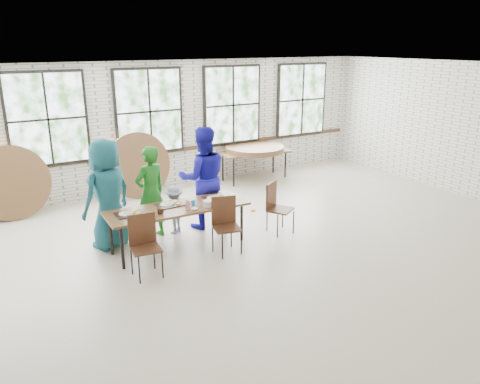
% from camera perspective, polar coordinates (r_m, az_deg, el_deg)
% --- Properties ---
extents(room, '(12.00, 12.00, 12.00)m').
position_cam_1_polar(room, '(11.05, -10.98, 9.38)').
color(room, '#B9A893').
rests_on(room, ground).
extents(dining_table, '(2.42, 0.88, 0.74)m').
position_cam_1_polar(dining_table, '(7.97, -7.59, -2.16)').
color(dining_table, brown).
rests_on(dining_table, ground).
extents(chair_near_left, '(0.46, 0.45, 0.95)m').
position_cam_1_polar(chair_near_left, '(7.20, -11.62, -5.73)').
color(chair_near_left, '#442716').
rests_on(chair_near_left, ground).
extents(chair_near_right, '(0.51, 0.49, 0.95)m').
position_cam_1_polar(chair_near_right, '(7.82, -1.81, -3.43)').
color(chair_near_right, '#442716').
rests_on(chair_near_right, ground).
extents(chair_spare, '(0.57, 0.57, 0.95)m').
position_cam_1_polar(chair_spare, '(8.63, 4.39, -1.39)').
color(chair_spare, '#442716').
rests_on(chair_spare, ground).
extents(adult_teal, '(1.09, 0.93, 1.90)m').
position_cam_1_polar(adult_teal, '(8.17, -15.83, -0.26)').
color(adult_teal, navy).
rests_on(adult_teal, ground).
extents(adult_green, '(0.71, 0.57, 1.70)m').
position_cam_1_polar(adult_green, '(8.42, -10.84, -0.09)').
color(adult_green, '#1A621B').
rests_on(adult_green, ground).
extents(toddler, '(0.66, 0.52, 0.90)m').
position_cam_1_polar(toddler, '(8.69, -8.01, -2.15)').
color(toddler, '#151D42').
rests_on(toddler, ground).
extents(adult_blue, '(1.11, 0.96, 1.94)m').
position_cam_1_polar(adult_blue, '(8.77, -4.51, 1.72)').
color(adult_blue, '#1917A3').
rests_on(adult_blue, ground).
extents(storage_table, '(1.86, 0.91, 0.74)m').
position_cam_1_polar(storage_table, '(11.96, 1.79, 4.75)').
color(storage_table, brown).
rests_on(storage_table, ground).
extents(tabletop_clutter, '(2.03, 0.66, 0.11)m').
position_cam_1_polar(tabletop_clutter, '(7.95, -6.84, -1.60)').
color(tabletop_clutter, black).
rests_on(tabletop_clutter, dining_table).
extents(round_tops_stacked, '(1.50, 1.50, 0.13)m').
position_cam_1_polar(round_tops_stacked, '(11.94, 1.80, 5.31)').
color(round_tops_stacked, brown).
rests_on(round_tops_stacked, storage_table).
extents(round_tops_leaning, '(4.45, 0.39, 1.50)m').
position_cam_1_polar(round_tops_leaning, '(10.38, -22.03, 1.67)').
color(round_tops_leaning, brown).
rests_on(round_tops_leaning, ground).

